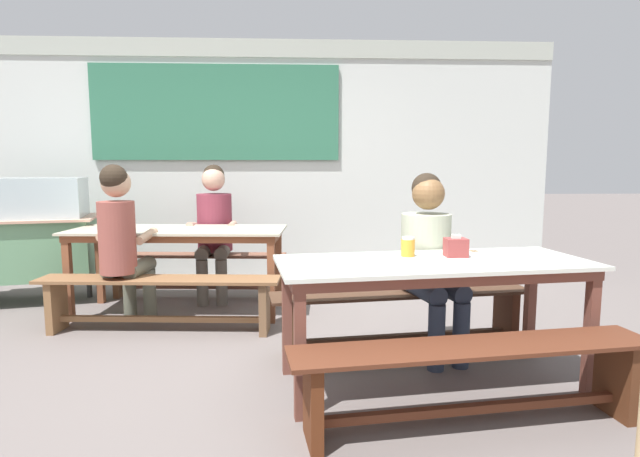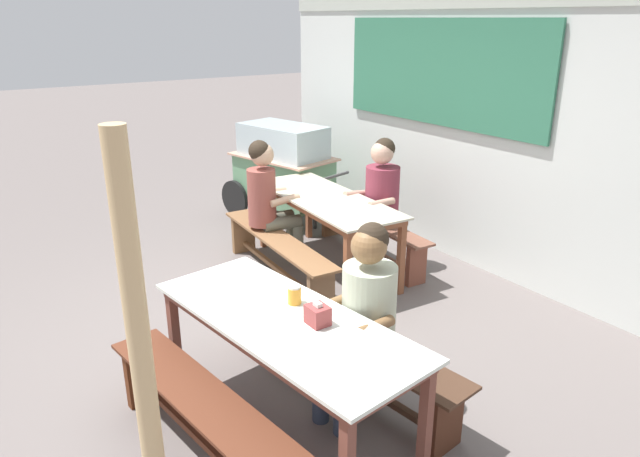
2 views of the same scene
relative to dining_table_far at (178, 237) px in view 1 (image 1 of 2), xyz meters
name	(u,v)px [view 1 (image 1 of 2)]	position (x,y,z in m)	size (l,w,h in m)	color
ground_plane	(254,365)	(0.77, -1.28, -0.69)	(40.00, 40.00, 0.00)	#665D5A
backdrop_wall	(269,156)	(0.75, 1.37, 0.75)	(6.46, 0.23, 2.72)	silver
dining_table_far	(178,237)	(0.00, 0.00, 0.00)	(1.93, 0.84, 0.77)	#BDB79D
dining_table_near	(433,273)	(1.87, -1.61, 0.00)	(1.93, 0.95, 0.77)	silver
bench_far_back	(196,268)	(0.04, 0.55, -0.40)	(1.83, 0.38, 0.44)	brown
bench_far_front	(160,295)	(-0.04, -0.55, -0.39)	(1.93, 0.43, 0.44)	brown
bench_near_back	(401,312)	(1.80, -1.07, -0.40)	(1.89, 0.55, 0.44)	#422A1D
bench_near_front	(474,373)	(1.94, -2.15, -0.40)	(1.90, 0.55, 0.44)	#562A19
food_cart	(24,232)	(-1.59, 0.46, 0.00)	(1.71, 1.04, 1.21)	#65976E
person_left_back_turned	(122,236)	(-0.35, -0.45, 0.07)	(0.43, 0.55, 1.34)	#646755
person_right_near_table	(430,252)	(1.98, -1.11, 0.04)	(0.51, 0.59, 1.28)	#2C3549
person_center_facing	(214,222)	(0.24, 0.48, 0.08)	(0.46, 0.55, 1.34)	#615C52
tissue_box	(456,247)	(2.04, -1.49, 0.13)	(0.13, 0.11, 0.14)	#943A38
condiment_jar	(408,247)	(1.75, -1.46, 0.13)	(0.09, 0.09, 0.12)	gold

